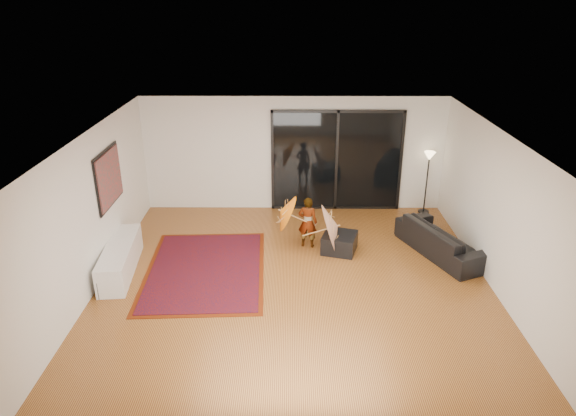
{
  "coord_description": "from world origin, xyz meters",
  "views": [
    {
      "loc": [
        -0.08,
        -8.0,
        4.87
      ],
      "look_at": [
        -0.12,
        0.87,
        1.1
      ],
      "focal_mm": 32.0,
      "sensor_mm": 36.0,
      "label": 1
    }
  ],
  "objects_px": {
    "media_console": "(120,258)",
    "sofa": "(442,239)",
    "child": "(308,222)",
    "ottoman": "(339,243)"
  },
  "relations": [
    {
      "from": "ottoman",
      "to": "child",
      "type": "bearing_deg",
      "value": 161.85
    },
    {
      "from": "media_console",
      "to": "ottoman",
      "type": "xyz_separation_m",
      "value": [
        4.16,
        0.84,
        -0.08
      ]
    },
    {
      "from": "sofa",
      "to": "ottoman",
      "type": "distance_m",
      "value": 2.04
    },
    {
      "from": "media_console",
      "to": "sofa",
      "type": "height_order",
      "value": "sofa"
    },
    {
      "from": "media_console",
      "to": "sofa",
      "type": "relative_size",
      "value": 0.91
    },
    {
      "from": "media_console",
      "to": "child",
      "type": "xyz_separation_m",
      "value": [
        3.52,
        1.05,
        0.27
      ]
    },
    {
      "from": "media_console",
      "to": "child",
      "type": "relative_size",
      "value": 1.79
    },
    {
      "from": "sofa",
      "to": "child",
      "type": "xyz_separation_m",
      "value": [
        -2.68,
        0.31,
        0.23
      ]
    },
    {
      "from": "media_console",
      "to": "ottoman",
      "type": "distance_m",
      "value": 4.25
    },
    {
      "from": "child",
      "to": "ottoman",
      "type": "bearing_deg",
      "value": 172.87
    }
  ]
}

